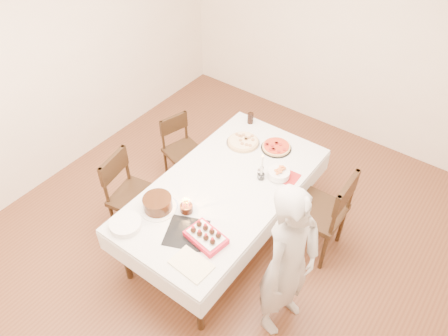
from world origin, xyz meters
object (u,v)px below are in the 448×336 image
Objects in this scene: dining_table at (224,213)px; cola_glass at (250,118)px; chair_left_dessert at (136,197)px; layer_cake at (158,204)px; birthday_cake at (186,206)px; strawberry_box at (206,237)px; person at (289,264)px; chair_left_savory at (184,152)px; taper_candle at (262,167)px; pasta_bowl at (279,174)px; pizza_white at (243,142)px; chair_right_savory at (318,211)px; pizza_pepperoni at (276,147)px.

dining_table is 17.26× the size of cola_glass.
chair_left_dessert is 0.60m from layer_cake.
birthday_cake is at bearing -100.32° from dining_table.
strawberry_box is at bearing -23.40° from birthday_cake.
person reaches higher than birthday_cake.
dining_table is 0.78m from layer_cake.
chair_left_savory is 1.24m from layer_cake.
person is (1.73, 0.01, 0.32)m from chair_left_dessert.
person is at bearing 6.91° from layer_cake.
layer_cake reaches higher than cola_glass.
person is 1.02m from taper_candle.
chair_left_dessert is 1.44m from pasta_bowl.
strawberry_box is at bearing 154.48° from chair_left_savory.
cola_glass is at bearing 111.27° from strawberry_box.
taper_candle is 0.90m from strawberry_box.
strawberry_box is (0.03, -0.89, -0.11)m from taper_candle.
birthday_cake is at bearing 167.80° from chair_left_dessert.
birthday_cake is at bearing 99.14° from person.
strawberry_box is (0.47, -1.22, 0.02)m from pizza_white.
pizza_white is 0.60m from pasta_bowl.
taper_candle is at bearing -49.31° from cola_glass.
strawberry_box is (0.25, -0.59, 0.42)m from dining_table.
chair_left_dessert is at bearing -107.00° from cola_glass.
taper_candle reaches higher than layer_cake.
chair_left_dessert is at bearing -118.27° from pizza_white.
layer_cake is (-0.65, -0.99, 0.02)m from pasta_bowl.
dining_table is 1.35× the size of person.
chair_left_savory reaches higher than dining_table.
person reaches higher than dining_table.
chair_left_savory is 0.86× the size of chair_left_dessert.
pizza_white is at bearing 159.58° from pasta_bowl.
chair_left_savory is at bearing 179.14° from chair_right_savory.
pizza_white is 1.30m from strawberry_box.
chair_left_dessert is (-1.57, -0.88, -0.04)m from chair_right_savory.
dining_table is 0.90m from chair_left_dessert.
dining_table is 1.00m from chair_left_savory.
strawberry_box is at bearing -66.99° from dining_table.
pizza_pepperoni is at bearing -24.05° from cola_glass.
chair_right_savory is 8.32× the size of cola_glass.
taper_candle is (-0.12, -0.12, 0.11)m from pasta_bowl.
cola_glass is (-0.14, 0.34, 0.04)m from pizza_white.
person is 1.90m from cola_glass.
person is 1.26m from layer_cake.
chair_right_savory is 0.93m from person.
pasta_bowl is (0.56, -0.21, 0.02)m from pizza_white.
dining_table is at bearing 79.68° from birthday_cake.
pizza_white is 1.20m from layer_cake.
chair_left_savory is 1.11m from pizza_pepperoni.
chair_left_savory is 0.79m from pizza_white.
pizza_pepperoni is at bearing -145.87° from chair_left_savory.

